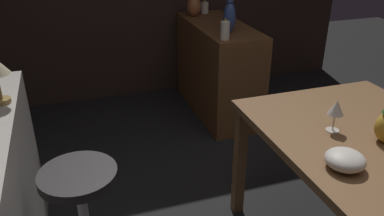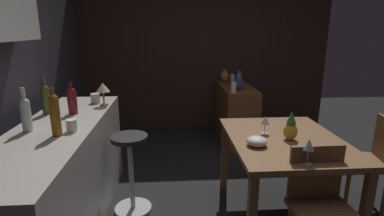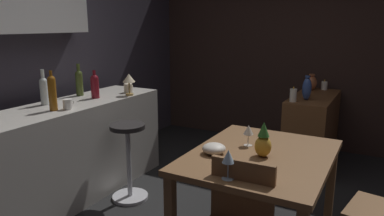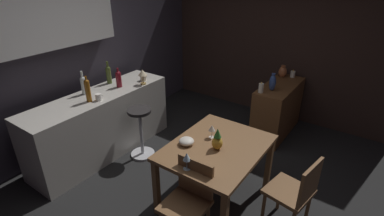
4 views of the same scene
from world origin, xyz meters
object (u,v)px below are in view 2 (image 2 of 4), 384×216
bar_stool (131,172)px  wine_bottle_amber (55,113)px  chair_by_doorway (369,159)px  wine_glass_right (309,145)px  pineapple_centerpiece (291,128)px  wine_bottle_ruby (72,100)px  chair_near_window (321,205)px  wine_glass_left (265,121)px  dining_table (284,148)px  vase_copper (225,76)px  pillar_candle_tall (232,78)px  wine_bottle_clear (26,112)px  cup_white (72,125)px  pillar_candle_short (234,88)px  sideboard_cabinet (235,113)px  wine_bottle_olive (45,97)px  cup_cream (95,98)px  vase_ceramic_blue (239,81)px  fruit_bowl (257,141)px  counter_lamp (103,89)px

bar_stool → wine_bottle_amber: bearing=135.4°
chair_by_doorway → wine_glass_right: (-0.58, 0.88, 0.39)m
pineapple_centerpiece → wine_bottle_ruby: bearing=79.4°
chair_near_window → pineapple_centerpiece: size_ratio=3.56×
wine_glass_left → wine_bottle_ruby: (0.18, 1.66, 0.17)m
dining_table → vase_copper: bearing=2.8°
pillar_candle_tall → wine_glass_right: bearing=178.7°
wine_bottle_clear → cup_white: wine_bottle_clear is taller
pillar_candle_short → vase_copper: size_ratio=0.82×
wine_bottle_clear → vase_copper: (2.39, -1.88, -0.13)m
dining_table → sideboard_cabinet: 1.91m
pineapple_centerpiece → wine_bottle_olive: (0.36, 2.05, 0.20)m
wine_bottle_clear → wine_bottle_olive: (0.46, 0.04, 0.00)m
chair_near_window → cup_cream: (1.27, 1.75, 0.47)m
bar_stool → pineapple_centerpiece: pineapple_centerpiece is taller
vase_ceramic_blue → fruit_bowl: bearing=172.0°
wine_glass_right → cup_white: size_ratio=1.62×
chair_near_window → wine_glass_right: wine_glass_right is taller
vase_copper → fruit_bowl: bearing=175.9°
wine_glass_right → pillar_candle_short: pillar_candle_short is taller
dining_table → cup_white: size_ratio=10.62×
wine_bottle_amber → counter_lamp: bearing=-10.0°
fruit_bowl → counter_lamp: (0.73, 1.31, 0.29)m
pillar_candle_tall → vase_ceramic_blue: (-0.74, 0.06, 0.07)m
bar_stool → pineapple_centerpiece: 1.43m
wine_glass_right → cup_cream: (1.18, 1.66, 0.08)m
wine_bottle_clear → wine_bottle_ruby: (0.45, -0.19, -0.01)m
wine_bottle_olive → pillar_candle_short: (1.13, -1.89, -0.16)m
wine_glass_right → vase_copper: vase_copper is taller
pillar_candle_tall → vase_ceramic_blue: vase_ceramic_blue is taller
bar_stool → wine_bottle_amber: size_ratio=2.14×
wine_bottle_ruby → sideboard_cabinet: bearing=-48.5°
counter_lamp → pineapple_centerpiece: bearing=-110.7°
counter_lamp → pillar_candle_short: bearing=-58.9°
bar_stool → pillar_candle_short: pillar_candle_short is taller
cup_white → vase_ceramic_blue: 2.41m
wine_bottle_ruby → fruit_bowl: bearing=-106.8°
pineapple_centerpiece → chair_near_window: bearing=-177.4°
cup_white → vase_copper: size_ratio=0.56×
wine_bottle_clear → counter_lamp: (0.72, -0.39, 0.02)m
wine_glass_left → vase_copper: size_ratio=0.80×
dining_table → pillar_candle_short: 1.47m
chair_by_doorway → vase_ceramic_blue: size_ratio=3.28×
wine_bottle_amber → cup_cream: (0.95, -0.04, -0.11)m
wine_glass_left → cup_white: bearing=100.8°
wine_glass_right → vase_copper: (2.74, 0.08, 0.04)m
wine_bottle_clear → vase_copper: wine_bottle_clear is taller
wine_bottle_clear → dining_table: bearing=-85.8°
chair_near_window → pillar_candle_tall: size_ratio=6.72×
pillar_candle_short → wine_glass_left: bearing=180.0°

